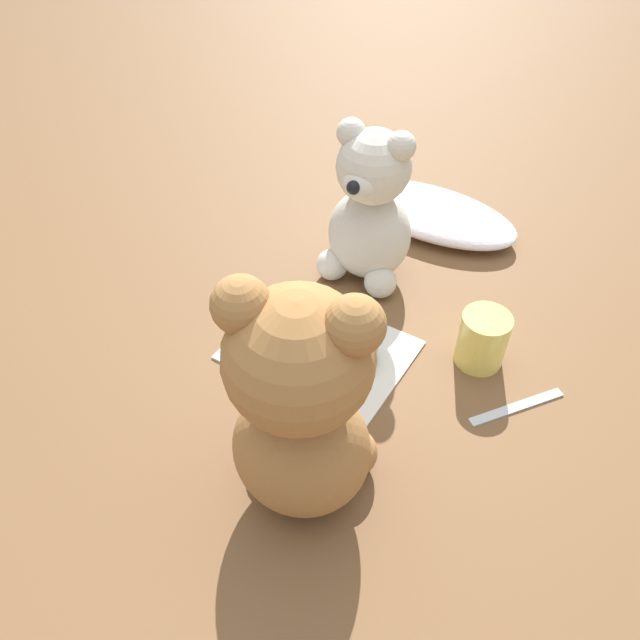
{
  "coord_description": "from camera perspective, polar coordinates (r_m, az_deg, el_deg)",
  "views": [
    {
      "loc": [
        0.3,
        -0.47,
        0.6
      ],
      "look_at": [
        0.0,
        0.0,
        0.06
      ],
      "focal_mm": 35.0,
      "sensor_mm": 36.0,
      "label": 1
    }
  ],
  "objects": [
    {
      "name": "ground_plane",
      "position": [
        0.81,
        0.0,
        -2.83
      ],
      "size": [
        4.0,
        4.0,
        0.0
      ],
      "primitive_type": "plane",
      "color": "brown"
    },
    {
      "name": "knitted_placemat",
      "position": [
        0.81,
        0.0,
        -2.68
      ],
      "size": [
        0.22,
        0.17,
        0.01
      ],
      "primitive_type": "cube",
      "color": "silver",
      "rests_on": "ground_plane"
    },
    {
      "name": "tulle_cloth",
      "position": [
        1.03,
        9.91,
        9.7
      ],
      "size": [
        0.28,
        0.14,
        0.04
      ],
      "primitive_type": "ellipsoid",
      "color": "silver",
      "rests_on": "ground_plane"
    },
    {
      "name": "teddy_bear_cream",
      "position": [
        0.87,
        4.57,
        9.81
      ],
      "size": [
        0.13,
        0.12,
        0.23
      ],
      "rotation": [
        0.0,
        0.0,
        0.04
      ],
      "color": "beige",
      "rests_on": "ground_plane"
    },
    {
      "name": "teddy_bear_tan",
      "position": [
        0.58,
        -1.72,
        -7.85
      ],
      "size": [
        0.17,
        0.16,
        0.29
      ],
      "rotation": [
        0.0,
        0.0,
        3.45
      ],
      "color": "#A3703D",
      "rests_on": "ground_plane"
    },
    {
      "name": "cupcake_near_cream_bear",
      "position": [
        0.78,
        3.18,
        -2.12
      ],
      "size": [
        0.06,
        0.06,
        0.07
      ],
      "color": "#B2ADA3",
      "rests_on": "knitted_placemat"
    },
    {
      "name": "cupcake_near_tan_bear",
      "position": [
        0.8,
        -4.57,
        -0.82
      ],
      "size": [
        0.05,
        0.05,
        0.07
      ],
      "color": "#B2ADA3",
      "rests_on": "knitted_placemat"
    },
    {
      "name": "juice_glass",
      "position": [
        0.8,
        14.63,
        -1.72
      ],
      "size": [
        0.06,
        0.06,
        0.07
      ],
      "primitive_type": "cylinder",
      "color": "#EADB66",
      "rests_on": "ground_plane"
    },
    {
      "name": "teaspoon",
      "position": [
        0.79,
        17.55,
        -7.54
      ],
      "size": [
        0.08,
        0.11,
        0.01
      ],
      "primitive_type": "cube",
      "rotation": [
        0.0,
        0.0,
        4.08
      ],
      "color": "silver",
      "rests_on": "ground_plane"
    }
  ]
}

